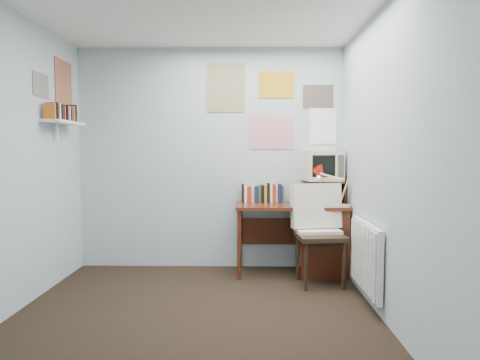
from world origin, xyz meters
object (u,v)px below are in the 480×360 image
object	(u,v)px
desk_chair	(320,236)
desk_lamp	(346,189)
wall_shelf	(63,123)
tv_riser	(326,192)
desk	(316,237)
crt_tv	(322,164)
radiator	(366,257)

from	to	relation	value
desk_chair	desk_lamp	distance (m)	0.57
desk_chair	wall_shelf	size ratio (longest dim) A/B	1.58
tv_riser	desk	bearing A→B (deg)	-137.04
desk	tv_riser	bearing A→B (deg)	42.96
desk	desk_chair	distance (m)	0.40
tv_riser	crt_tv	xyz separation A→B (m)	(-0.04, 0.02, 0.31)
desk_lamp	crt_tv	distance (m)	0.46
desk_chair	crt_tv	size ratio (longest dim) A/B	2.55
desk	desk_lamp	xyz separation A→B (m)	(0.27, -0.21, 0.54)
desk	wall_shelf	xyz separation A→B (m)	(-2.57, -0.38, 1.21)
desk_lamp	desk_chair	bearing A→B (deg)	-163.40
desk_lamp	crt_tv	xyz separation A→B (m)	(-0.19, 0.34, 0.24)
crt_tv	wall_shelf	distance (m)	2.74
tv_riser	wall_shelf	bearing A→B (deg)	-169.68
desk	radiator	bearing A→B (deg)	-72.76
desk_chair	crt_tv	bearing A→B (deg)	72.99
radiator	wall_shelf	size ratio (longest dim) A/B	1.29
desk_lamp	tv_riser	xyz separation A→B (m)	(-0.15, 0.32, -0.06)
desk	wall_shelf	bearing A→B (deg)	-171.60
desk	radiator	distance (m)	0.97
desk	desk_chair	bearing A→B (deg)	-93.11
desk	wall_shelf	size ratio (longest dim) A/B	1.94
desk_chair	desk_lamp	bearing A→B (deg)	26.25
desk_chair	radiator	bearing A→B (deg)	-65.65
tv_riser	desk_chair	bearing A→B (deg)	-105.49
tv_riser	radiator	world-z (taller)	tv_riser
desk	tv_riser	world-z (taller)	tv_riser
wall_shelf	radiator	bearing A→B (deg)	-10.89
desk_chair	radiator	world-z (taller)	desk_chair
desk_chair	wall_shelf	xyz separation A→B (m)	(-2.55, 0.02, 1.13)
crt_tv	desk_chair	bearing A→B (deg)	-110.53
radiator	tv_riser	bearing A→B (deg)	99.28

